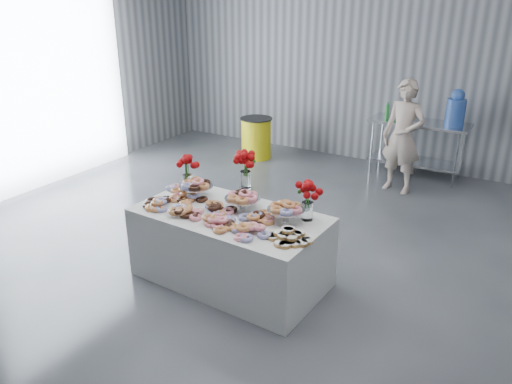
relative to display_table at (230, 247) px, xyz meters
The scene contains 16 objects.
ground 0.38m from the display_table, 150.17° to the left, with size 9.00×9.00×0.00m, color #35383C.
room_walls 2.29m from the display_table, 163.11° to the left, with size 8.04×9.04×4.02m.
display_table is the anchor object (origin of this frame).
prep_table 4.21m from the display_table, 79.22° to the left, with size 1.50×0.60×0.90m.
donut_mounds 0.42m from the display_table, 90.00° to the right, with size 1.80×0.80×0.09m, color #CE7E4B, non-canonical shape.
cake_stand_left 0.77m from the display_table, 162.43° to the left, with size 0.36×0.36×0.17m.
cake_stand_mid 0.54m from the display_table, 69.25° to the left, with size 0.36×0.36×0.17m.
cake_stand_right 0.77m from the display_table, 12.94° to the left, with size 0.36×0.36×0.17m.
danish_pile 0.88m from the display_table, 13.62° to the right, with size 0.48×0.48×0.11m, color silver, non-canonical shape.
bouquet_left 1.04m from the display_table, 159.25° to the left, with size 0.26×0.26×0.42m.
bouquet_right 1.02m from the display_table, 20.89° to the left, with size 0.26×0.26×0.42m.
bouquet_center 0.83m from the display_table, 95.82° to the left, with size 0.26×0.26×0.57m.
water_jug 4.39m from the display_table, 72.70° to the left, with size 0.28×0.28×0.55m.
drink_bottles 4.11m from the display_table, 83.40° to the left, with size 0.54×0.08×0.27m, color #268C33, non-canonical shape.
person 3.48m from the display_table, 77.50° to the left, with size 0.60×0.40×1.66m, color #CC8C93.
trash_barrel 4.08m from the display_table, 117.49° to the left, with size 0.57×0.57×0.73m.
Camera 1 is at (2.59, -3.72, 2.79)m, focal length 35.00 mm.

